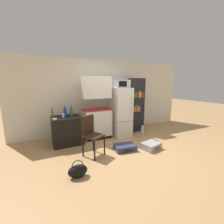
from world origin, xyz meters
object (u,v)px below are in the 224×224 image
at_px(bottle_milk_white, 71,113).
at_px(bottle_olive_oil, 52,114).
at_px(kitchen_hutch, 97,110).
at_px(microwave, 121,84).
at_px(bottle_green_tall, 71,112).
at_px(suitcase_large_flat, 125,147).
at_px(side_table, 67,130).
at_px(suitcase_small_flat, 151,146).
at_px(bowl, 54,119).
at_px(water_bottle_front, 142,129).
at_px(bottle_blue_soda, 65,112).
at_px(bookshelf, 136,105).
at_px(refrigerator, 121,112).
at_px(bottle_clear_short, 63,115).
at_px(chair, 91,132).
at_px(handbag, 78,171).

xyz_separation_m(bottle_milk_white, bottle_olive_oil, (-0.51, -0.01, 0.04)).
bearing_deg(kitchen_hutch, microwave, -5.71).
bearing_deg(microwave, bottle_milk_white, 178.50).
xyz_separation_m(bottle_green_tall, suitcase_large_flat, (1.16, -0.98, -0.86)).
distance_m(side_table, suitcase_small_flat, 2.38).
relative_size(side_table, suitcase_small_flat, 1.47).
xyz_separation_m(bowl, water_bottle_front, (2.86, 0.07, -0.68)).
relative_size(bottle_blue_soda, water_bottle_front, 0.89).
bearing_deg(bottle_blue_soda, bookshelf, 3.40).
height_order(side_table, bowl, bowl).
relative_size(refrigerator, bowl, 13.10).
distance_m(refrigerator, bottle_clear_short, 1.86).
xyz_separation_m(microwave, bottle_clear_short, (-1.86, -0.13, -0.84)).
bearing_deg(water_bottle_front, microwave, 165.97).
xyz_separation_m(bottle_clear_short, chair, (0.51, -0.84, -0.29)).
bearing_deg(handbag, water_bottle_front, 30.45).
bearing_deg(bottle_blue_soda, refrigerator, -0.61).
bearing_deg(suitcase_small_flat, water_bottle_front, 50.41).
xyz_separation_m(bottle_milk_white, bowl, (-0.48, -0.30, -0.06)).
distance_m(bowl, suitcase_large_flat, 1.97).
bearing_deg(suitcase_large_flat, bottle_clear_short, 152.04).
bearing_deg(suitcase_small_flat, kitchen_hutch, 111.97).
xyz_separation_m(kitchen_hutch, bottle_green_tall, (-0.83, -0.21, 0.04)).
height_order(chair, suitcase_small_flat, chair).
xyz_separation_m(bottle_blue_soda, bottle_olive_oil, (-0.34, 0.01, -0.01)).
height_order(bottle_blue_soda, suitcase_small_flat, bottle_blue_soda).
bearing_deg(chair, kitchen_hutch, 32.80).
bearing_deg(bottle_olive_oil, bottle_blue_soda, -1.63).
distance_m(bottle_clear_short, handbag, 1.77).
bearing_deg(chair, refrigerator, 5.77).
height_order(bottle_blue_soda, water_bottle_front, bottle_blue_soda).
xyz_separation_m(refrigerator, bottle_milk_white, (-1.61, 0.04, 0.08)).
distance_m(microwave, bottle_milk_white, 1.81).
height_order(refrigerator, suitcase_large_flat, refrigerator).
bearing_deg(handbag, bottle_green_tall, 82.21).
height_order(bottle_olive_oil, suitcase_large_flat, bottle_olive_oil).
height_order(microwave, water_bottle_front, microwave).
bearing_deg(refrigerator, bottle_milk_white, 178.55).
bearing_deg(bowl, microwave, 7.11).
bearing_deg(bottle_olive_oil, side_table, -7.04).
xyz_separation_m(refrigerator, handbag, (-1.85, -1.73, -0.66)).
xyz_separation_m(bottle_blue_soda, bowl, (-0.31, -0.28, -0.10)).
height_order(microwave, bowl, microwave).
bearing_deg(refrigerator, microwave, -106.47).
relative_size(bowl, chair, 0.12).
relative_size(bottle_blue_soda, bottle_milk_white, 1.67).
bearing_deg(suitcase_small_flat, side_table, 132.60).
xyz_separation_m(bottle_milk_white, suitcase_large_flat, (1.13, -1.15, -0.80)).
distance_m(kitchen_hutch, refrigerator, 0.82).
relative_size(refrigerator, bottle_olive_oil, 6.18).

